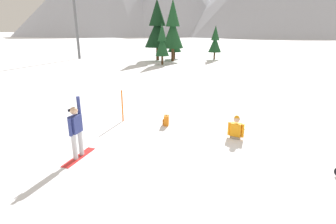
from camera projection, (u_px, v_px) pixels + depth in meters
ground_plane at (180, 168)px, 7.94m from camera, size 800.00×800.00×0.00m
snowboarder_foreground at (76, 131)px, 8.31m from camera, size 0.50×1.47×2.00m
snowboarder_midground at (237, 129)px, 10.19m from camera, size 0.93×1.78×0.92m
backpack_orange at (166, 121)px, 11.43m from camera, size 0.28×0.34×0.47m
trail_marker_pole at (122, 106)px, 11.82m from camera, size 0.06×0.06×1.44m
pine_tree_leaning at (157, 27)px, 34.85m from camera, size 3.45×3.45×7.90m
pine_tree_short at (215, 41)px, 36.19m from camera, size 1.79×1.79×4.58m
pine_tree_young at (175, 42)px, 37.13m from camera, size 1.94×1.94×4.40m
pine_tree_slender at (162, 42)px, 30.48m from camera, size 1.62×1.62×4.79m
pine_tree_broad at (173, 28)px, 33.57m from camera, size 2.77×2.77×7.73m
ski_lift_tower at (74, 7)px, 35.83m from camera, size 3.94×0.36×12.30m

